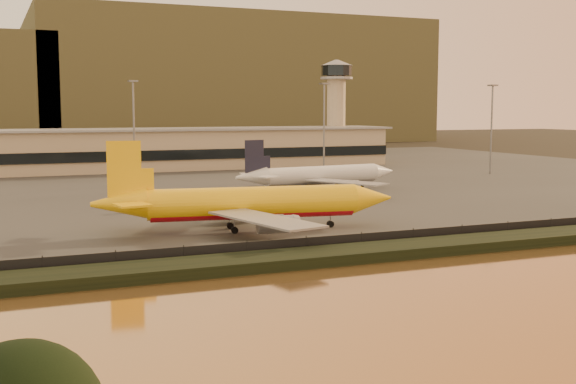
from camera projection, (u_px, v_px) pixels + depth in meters
name	position (u px, v px, depth m)	size (l,w,h in m)	color
ground	(307.00, 236.00, 106.46)	(900.00, 900.00, 0.00)	black
embankment	(363.00, 253.00, 90.80)	(320.00, 7.00, 1.40)	black
tarmac	(162.00, 179.00, 193.50)	(320.00, 220.00, 0.20)	#2D2D2D
perimeter_fence	(348.00, 243.00, 94.40)	(300.00, 0.05, 2.20)	black
terminal_building	(90.00, 151.00, 215.22)	(202.00, 25.00, 12.60)	tan
control_tower	(336.00, 101.00, 250.88)	(11.20, 11.20, 35.50)	tan
apron_light_masts	(239.00, 121.00, 179.14)	(152.20, 12.20, 25.40)	slate
distant_hills	(27.00, 86.00, 406.47)	(470.00, 160.00, 70.00)	brown
dhl_cargo_jet	(248.00, 204.00, 110.04)	(46.63, 45.20, 13.94)	yellow
white_narrowbody_jet	(319.00, 176.00, 162.64)	(41.63, 40.34, 11.96)	silver
gse_vehicle_yellow	(319.00, 200.00, 140.57)	(4.02, 1.81, 1.81)	yellow
gse_vehicle_white	(139.00, 207.00, 130.30)	(3.75, 1.69, 1.69)	silver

